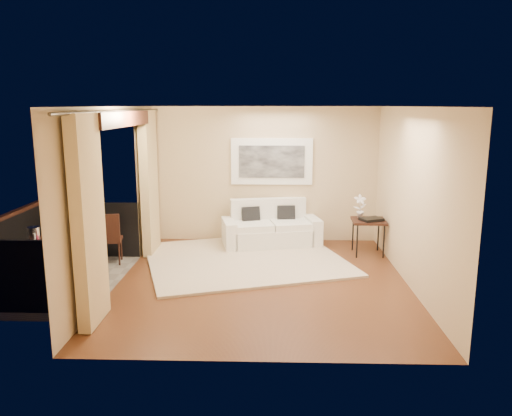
{
  "coord_description": "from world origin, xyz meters",
  "views": [
    {
      "loc": [
        0.13,
        -7.44,
        2.72
      ],
      "look_at": [
        -0.12,
        0.64,
        1.05
      ],
      "focal_mm": 35.0,
      "sensor_mm": 36.0,
      "label": 1
    }
  ],
  "objects_px": {
    "side_table": "(369,223)",
    "orchid": "(360,206)",
    "balcony_chair_far": "(109,235)",
    "ice_bucket": "(34,234)",
    "bistro_table": "(41,248)",
    "sofa": "(271,230)",
    "balcony_chair_near": "(75,253)"
  },
  "relations": [
    {
      "from": "ice_bucket",
      "to": "side_table",
      "type": "bearing_deg",
      "value": 20.4
    },
    {
      "from": "orchid",
      "to": "balcony_chair_far",
      "type": "height_order",
      "value": "orchid"
    },
    {
      "from": "bistro_table",
      "to": "balcony_chair_far",
      "type": "height_order",
      "value": "balcony_chair_far"
    },
    {
      "from": "sofa",
      "to": "orchid",
      "type": "height_order",
      "value": "orchid"
    },
    {
      "from": "orchid",
      "to": "balcony_chair_near",
      "type": "distance_m",
      "value": 5.06
    },
    {
      "from": "balcony_chair_near",
      "to": "ice_bucket",
      "type": "bearing_deg",
      "value": 155.98
    },
    {
      "from": "side_table",
      "to": "balcony_chair_far",
      "type": "relative_size",
      "value": 0.72
    },
    {
      "from": "side_table",
      "to": "balcony_chair_near",
      "type": "relative_size",
      "value": 0.63
    },
    {
      "from": "side_table",
      "to": "orchid",
      "type": "height_order",
      "value": "orchid"
    },
    {
      "from": "ice_bucket",
      "to": "orchid",
      "type": "bearing_deg",
      "value": 22.49
    },
    {
      "from": "sofa",
      "to": "orchid",
      "type": "relative_size",
      "value": 4.54
    },
    {
      "from": "side_table",
      "to": "bistro_table",
      "type": "bearing_deg",
      "value": -157.84
    },
    {
      "from": "side_table",
      "to": "balcony_chair_far",
      "type": "distance_m",
      "value": 4.65
    },
    {
      "from": "side_table",
      "to": "balcony_chair_near",
      "type": "bearing_deg",
      "value": -155.66
    },
    {
      "from": "side_table",
      "to": "ice_bucket",
      "type": "xyz_separation_m",
      "value": [
        -5.3,
        -1.97,
        0.26
      ]
    },
    {
      "from": "sofa",
      "to": "side_table",
      "type": "relative_size",
      "value": 3.04
    },
    {
      "from": "sofa",
      "to": "side_table",
      "type": "xyz_separation_m",
      "value": [
        1.81,
        -0.54,
        0.28
      ]
    },
    {
      "from": "bistro_table",
      "to": "balcony_chair_near",
      "type": "height_order",
      "value": "balcony_chair_near"
    },
    {
      "from": "sofa",
      "to": "balcony_chair_far",
      "type": "height_order",
      "value": "balcony_chair_far"
    },
    {
      "from": "orchid",
      "to": "ice_bucket",
      "type": "distance_m",
      "value": 5.59
    },
    {
      "from": "bistro_table",
      "to": "side_table",
      "type": "bearing_deg",
      "value": 22.16
    },
    {
      "from": "side_table",
      "to": "bistro_table",
      "type": "distance_m",
      "value": 5.56
    },
    {
      "from": "orchid",
      "to": "bistro_table",
      "type": "distance_m",
      "value": 5.5
    },
    {
      "from": "balcony_chair_far",
      "to": "ice_bucket",
      "type": "height_order",
      "value": "ice_bucket"
    },
    {
      "from": "side_table",
      "to": "bistro_table",
      "type": "height_order",
      "value": "bistro_table"
    },
    {
      "from": "side_table",
      "to": "balcony_chair_near",
      "type": "distance_m",
      "value": 5.1
    },
    {
      "from": "orchid",
      "to": "bistro_table",
      "type": "relative_size",
      "value": 0.54
    },
    {
      "from": "side_table",
      "to": "orchid",
      "type": "distance_m",
      "value": 0.35
    },
    {
      "from": "balcony_chair_far",
      "to": "sofa",
      "type": "bearing_deg",
      "value": -165.24
    },
    {
      "from": "ice_bucket",
      "to": "bistro_table",
      "type": "bearing_deg",
      "value": -39.35
    },
    {
      "from": "bistro_table",
      "to": "balcony_chair_far",
      "type": "bearing_deg",
      "value": 67.3
    },
    {
      "from": "sofa",
      "to": "ice_bucket",
      "type": "bearing_deg",
      "value": -156.33
    }
  ]
}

